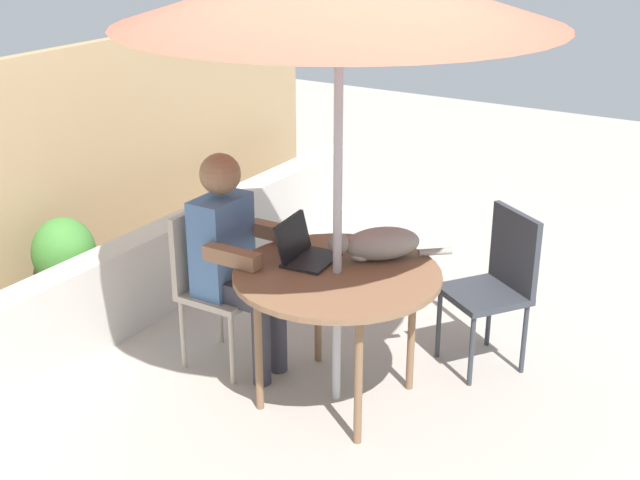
# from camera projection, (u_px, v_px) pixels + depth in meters

# --- Properties ---
(ground_plane) EXTENTS (14.00, 14.00, 0.00)m
(ground_plane) POSITION_uv_depth(u_px,v_px,m) (336.00, 398.00, 4.54)
(ground_plane) COLOR #ADA399
(fence_back) EXTENTS (5.77, 0.08, 1.61)m
(fence_back) POSITION_uv_depth(u_px,v_px,m) (37.00, 187.00, 5.27)
(fence_back) COLOR tan
(fence_back) RESTS_ON ground
(planter_wall_low) EXTENTS (5.20, 0.20, 0.55)m
(planter_wall_low) POSITION_uv_depth(u_px,v_px,m) (122.00, 288.00, 5.16)
(planter_wall_low) COLOR beige
(planter_wall_low) RESTS_ON ground
(patio_table) EXTENTS (1.05, 1.05, 0.73)m
(patio_table) POSITION_uv_depth(u_px,v_px,m) (337.00, 282.00, 4.28)
(patio_table) COLOR brown
(patio_table) RESTS_ON ground
(chair_occupied) EXTENTS (0.40, 0.40, 0.89)m
(chair_occupied) POSITION_uv_depth(u_px,v_px,m) (211.00, 275.00, 4.73)
(chair_occupied) COLOR #B2A899
(chair_occupied) RESTS_ON ground
(chair_empty) EXTENTS (0.56, 0.56, 0.89)m
(chair_empty) POSITION_uv_depth(u_px,v_px,m) (498.00, 277.00, 4.70)
(chair_empty) COLOR #33383F
(chair_empty) RESTS_ON ground
(person_seated) EXTENTS (0.48, 0.48, 1.23)m
(person_seated) POSITION_uv_depth(u_px,v_px,m) (233.00, 252.00, 4.59)
(person_seated) COLOR #4C72A5
(person_seated) RESTS_ON ground
(laptop) EXTENTS (0.32, 0.28, 0.21)m
(laptop) POSITION_uv_depth(u_px,v_px,m) (302.00, 248.00, 4.38)
(laptop) COLOR black
(laptop) RESTS_ON patio_table
(cat) EXTENTS (0.46, 0.52, 0.17)m
(cat) POSITION_uv_depth(u_px,v_px,m) (377.00, 244.00, 4.38)
(cat) COLOR gray
(cat) RESTS_ON patio_table
(potted_plant_near_fence) EXTENTS (0.38, 0.38, 0.70)m
(potted_plant_near_fence) POSITION_uv_depth(u_px,v_px,m) (66.00, 266.00, 5.17)
(potted_plant_near_fence) COLOR #33383D
(potted_plant_near_fence) RESTS_ON ground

